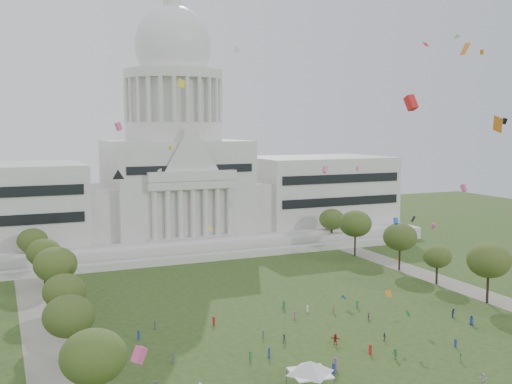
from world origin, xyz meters
TOP-DOWN VIEW (x-y plane):
  - ground at (0.00, 0.00)m, footprint 400.00×400.00m
  - capitol at (0.00, 113.59)m, footprint 160.00×64.50m
  - path_left at (-48.00, 30.00)m, footprint 8.00×160.00m
  - path_right at (48.00, 30.00)m, footprint 8.00×160.00m
  - row_tree_l_1 at (-44.07, -2.96)m, footprint 8.86×8.86m
  - row_tree_l_2 at (-45.04, 17.30)m, footprint 8.42×8.42m
  - row_tree_r_2 at (44.17, 17.44)m, footprint 9.55×9.55m
  - row_tree_l_3 at (-44.09, 33.92)m, footprint 8.12×8.12m
  - row_tree_r_3 at (44.40, 34.48)m, footprint 7.01×7.01m
  - row_tree_l_4 at (-44.08, 52.42)m, footprint 9.29×9.29m
  - row_tree_r_4 at (44.76, 50.04)m, footprint 9.19×9.19m
  - row_tree_l_5 at (-45.22, 71.01)m, footprint 8.33×8.33m
  - row_tree_r_5 at (43.49, 70.19)m, footprint 9.82×9.82m
  - row_tree_l_6 at (-46.87, 89.14)m, footprint 8.19×8.19m
  - row_tree_r_6 at (45.96, 88.13)m, footprint 8.42×8.42m
  - event_tent at (-12.99, -5.48)m, footprint 8.76×8.76m
  - person_0 at (30.22, 7.34)m, footprint 1.14×1.10m
  - person_2 at (30.11, 12.28)m, footprint 1.10×0.97m
  - person_3 at (5.65, -1.19)m, footprint 1.08×1.44m
  - person_4 at (9.16, 6.82)m, footprint 0.68×1.02m
  - person_5 at (-0.10, 8.74)m, footprint 1.86×1.79m
  - person_8 at (-8.32, 13.03)m, footprint 0.91×0.66m
  - person_9 at (14.96, -6.55)m, footprint 1.06×1.14m
  - person_10 at (12.96, 17.53)m, footprint 0.88×1.12m
  - person_11 at (11.61, -14.95)m, footprint 1.92×1.59m
  - distant_crowd at (-15.52, 12.88)m, footprint 57.32×36.74m
  - kite_swarm at (2.55, 9.64)m, footprint 87.90×99.91m

SIDE VIEW (x-z plane):
  - ground at x=0.00m, z-range 0.00..0.00m
  - path_left at x=-48.00m, z-range 0.00..0.04m
  - path_right at x=48.00m, z-range 0.00..0.04m
  - person_9 at x=14.96m, z-range 0.00..1.60m
  - person_4 at x=9.16m, z-range 0.00..1.60m
  - person_10 at x=12.96m, z-range 0.00..1.68m
  - person_8 at x=-8.32m, z-range 0.00..1.70m
  - distant_crowd at x=-15.52m, z-range -0.10..1.83m
  - person_2 at x=30.11m, z-range 0.00..1.93m
  - person_11 at x=11.61m, z-range 0.00..1.96m
  - person_0 at x=30.22m, z-range 0.00..1.97m
  - person_3 at x=5.65m, z-range 0.00..1.99m
  - person_5 at x=-0.10m, z-range 0.00..1.99m
  - event_tent at x=-12.99m, z-range 1.21..5.60m
  - row_tree_r_3 at x=44.40m, z-range 2.09..12.07m
  - row_tree_l_3 at x=-44.09m, z-range 2.43..13.98m
  - row_tree_l_6 at x=-46.87m, z-range 2.45..14.09m
  - row_tree_l_5 at x=-45.22m, z-range 2.49..14.34m
  - row_tree_r_6 at x=45.96m, z-range 2.52..14.49m
  - row_tree_l_2 at x=-45.04m, z-range 2.52..14.49m
  - row_tree_l_1 at x=-44.07m, z-range 2.65..15.25m
  - row_tree_r_4 at x=44.76m, z-range 2.76..15.82m
  - row_tree_l_4 at x=-44.08m, z-range 2.79..16.00m
  - row_tree_r_2 at x=44.17m, z-range 2.87..16.45m
  - row_tree_r_5 at x=43.49m, z-range 2.95..16.91m
  - capitol at x=0.00m, z-range -23.35..67.95m
  - kite_swarm at x=2.55m, z-range -0.91..61.84m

